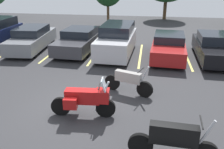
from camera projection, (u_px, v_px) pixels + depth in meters
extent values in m
cube|color=#2D2D30|center=(76.00, 109.00, 9.08)|extent=(44.00, 44.00, 0.10)
cylinder|color=black|center=(106.00, 108.00, 8.36)|extent=(0.68, 0.17, 0.67)
cylinder|color=black|center=(61.00, 106.00, 8.47)|extent=(0.68, 0.17, 0.67)
cube|color=#A51414|center=(83.00, 96.00, 8.26)|extent=(1.19, 0.46, 0.47)
cylinder|color=#B2B2B7|center=(102.00, 97.00, 8.21)|extent=(0.52, 0.11, 1.14)
cylinder|color=black|center=(99.00, 86.00, 8.06)|extent=(0.08, 0.62, 0.04)
cube|color=#A51414|center=(103.00, 96.00, 8.19)|extent=(0.47, 0.48, 0.42)
cube|color=#B2C1CC|center=(104.00, 85.00, 8.04)|extent=(0.19, 0.45, 0.39)
cube|color=#A51414|center=(75.00, 95.00, 8.62)|extent=(0.46, 0.27, 0.36)
cube|color=#A51414|center=(70.00, 104.00, 8.02)|extent=(0.46, 0.27, 0.36)
cylinder|color=black|center=(141.00, 145.00, 6.55)|extent=(0.68, 0.16, 0.67)
cube|color=black|center=(174.00, 134.00, 6.22)|extent=(1.24, 0.37, 0.54)
cylinder|color=#B2B2B7|center=(202.00, 139.00, 6.10)|extent=(0.52, 0.10, 1.14)
cylinder|color=black|center=(202.00, 122.00, 5.93)|extent=(0.08, 0.62, 0.04)
cylinder|color=black|center=(145.00, 89.00, 9.72)|extent=(0.66, 0.34, 0.66)
cylinder|color=black|center=(112.00, 82.00, 10.36)|extent=(0.66, 0.34, 0.66)
cube|color=gray|center=(128.00, 77.00, 9.90)|extent=(1.12, 0.61, 0.42)
cylinder|color=#B2B2B7|center=(142.00, 79.00, 9.62)|extent=(0.51, 0.24, 1.13)
cylinder|color=black|center=(141.00, 70.00, 9.51)|extent=(0.24, 0.60, 0.04)
cube|color=#EAE066|center=(14.00, 49.00, 16.10)|extent=(0.12, 4.79, 0.01)
cube|color=#EAE066|center=(54.00, 51.00, 15.72)|extent=(0.12, 4.79, 0.01)
cube|color=#EAE066|center=(96.00, 53.00, 15.34)|extent=(0.12, 4.79, 0.01)
cube|color=#EAE066|center=(140.00, 55.00, 14.96)|extent=(0.12, 4.79, 0.01)
cube|color=#EAE066|center=(187.00, 57.00, 14.59)|extent=(0.12, 4.79, 0.01)
cylinder|color=black|center=(18.00, 39.00, 17.35)|extent=(0.24, 0.69, 0.69)
cube|color=slate|center=(32.00, 41.00, 15.88)|extent=(2.12, 4.98, 0.78)
cube|color=black|center=(31.00, 31.00, 15.74)|extent=(1.80, 2.56, 0.48)
cylinder|color=black|center=(34.00, 53.00, 14.40)|extent=(0.26, 0.63, 0.62)
cylinder|color=black|center=(9.00, 52.00, 14.51)|extent=(0.26, 0.63, 0.62)
cylinder|color=black|center=(52.00, 39.00, 17.46)|extent=(0.26, 0.63, 0.62)
cylinder|color=black|center=(31.00, 38.00, 17.57)|extent=(0.26, 0.63, 0.62)
cube|color=#38383D|center=(78.00, 43.00, 15.34)|extent=(2.20, 4.48, 0.73)
cube|color=black|center=(80.00, 32.00, 15.50)|extent=(1.91, 2.23, 0.45)
cylinder|color=black|center=(84.00, 54.00, 13.92)|extent=(0.26, 0.71, 0.70)
cylinder|color=black|center=(56.00, 53.00, 14.25)|extent=(0.26, 0.71, 0.70)
cylinder|color=black|center=(97.00, 42.00, 16.61)|extent=(0.26, 0.71, 0.70)
cylinder|color=black|center=(74.00, 40.00, 16.94)|extent=(0.26, 0.71, 0.70)
cube|color=#B7B7BC|center=(117.00, 43.00, 14.68)|extent=(2.07, 4.72, 1.03)
cube|color=black|center=(118.00, 29.00, 14.71)|extent=(1.84, 2.88, 0.59)
cylinder|color=black|center=(126.00, 59.00, 13.25)|extent=(0.25, 0.66, 0.66)
cylinder|color=black|center=(97.00, 57.00, 13.54)|extent=(0.25, 0.66, 0.66)
cylinder|color=black|center=(133.00, 44.00, 16.12)|extent=(0.25, 0.66, 0.66)
cylinder|color=black|center=(109.00, 43.00, 16.41)|extent=(0.25, 0.66, 0.66)
cube|color=maroon|center=(168.00, 49.00, 14.21)|extent=(2.12, 4.54, 0.74)
cube|color=black|center=(169.00, 37.00, 14.32)|extent=(1.81, 2.21, 0.44)
cylinder|color=black|center=(183.00, 62.00, 12.79)|extent=(0.26, 0.63, 0.61)
cylinder|color=black|center=(153.00, 60.00, 13.11)|extent=(0.26, 0.63, 0.61)
cylinder|color=black|center=(181.00, 47.00, 15.52)|extent=(0.26, 0.63, 0.61)
cylinder|color=black|center=(156.00, 46.00, 15.83)|extent=(0.26, 0.63, 0.61)
cube|color=black|center=(214.00, 50.00, 13.97)|extent=(2.03, 4.86, 0.75)
cube|color=black|center=(215.00, 38.00, 13.91)|extent=(1.80, 2.09, 0.51)
cylinder|color=black|center=(203.00, 63.00, 12.72)|extent=(0.24, 0.64, 0.63)
cylinder|color=black|center=(222.00, 47.00, 15.43)|extent=(0.24, 0.64, 0.63)
cylinder|color=black|center=(195.00, 46.00, 15.70)|extent=(0.24, 0.64, 0.63)
cylinder|color=#4C3823|center=(165.00, 11.00, 26.78)|extent=(0.36, 0.36, 1.79)
cylinder|color=#4C3823|center=(108.00, 15.00, 24.03)|extent=(0.25, 0.25, 1.70)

